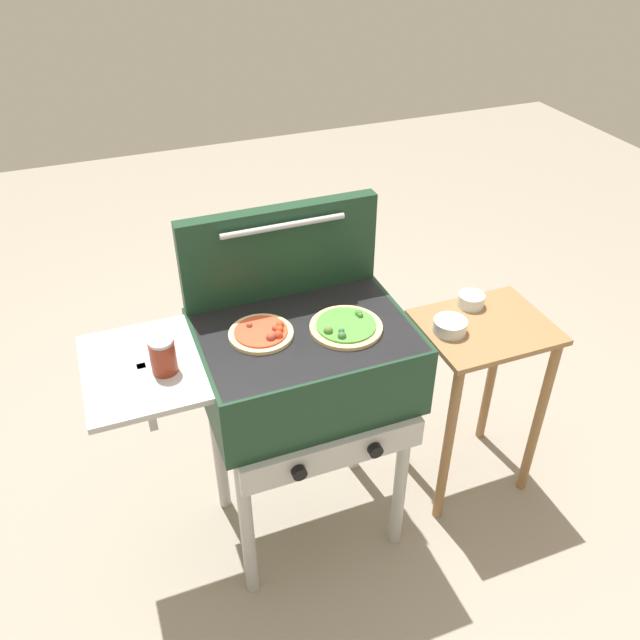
{
  "coord_description": "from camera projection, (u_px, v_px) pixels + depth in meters",
  "views": [
    {
      "loc": [
        -0.51,
        -1.47,
        2.04
      ],
      "look_at": [
        0.05,
        0.0,
        0.92
      ],
      "focal_mm": 36.44,
      "sensor_mm": 36.0,
      "label": 1
    }
  ],
  "objects": [
    {
      "name": "grill_lid_open",
      "position": [
        280.0,
        251.0,
        2.01
      ],
      "size": [
        0.63,
        0.08,
        0.3
      ],
      "color": "#193823",
      "rests_on": "grill"
    },
    {
      "name": "pizza_veggie",
      "position": [
        346.0,
        327.0,
        1.92
      ],
      "size": [
        0.22,
        0.22,
        0.04
      ],
      "color": "#E0C17F",
      "rests_on": "grill"
    },
    {
      "name": "topping_bowl_far",
      "position": [
        471.0,
        301.0,
        2.3
      ],
      "size": [
        0.09,
        0.09,
        0.04
      ],
      "color": "silver",
      "rests_on": "prep_table"
    },
    {
      "name": "ground_plane",
      "position": [
        308.0,
        520.0,
        2.45
      ],
      "size": [
        8.0,
        8.0,
        0.0
      ],
      "primitive_type": "plane",
      "color": "gray"
    },
    {
      "name": "sauce_jar",
      "position": [
        163.0,
        356.0,
        1.74
      ],
      "size": [
        0.07,
        0.07,
        0.1
      ],
      "color": "maroon",
      "rests_on": "grill"
    },
    {
      "name": "pizza_pepperoni",
      "position": [
        263.0,
        333.0,
        1.9
      ],
      "size": [
        0.19,
        0.19,
        0.04
      ],
      "color": "beige",
      "rests_on": "grill"
    },
    {
      "name": "prep_table",
      "position": [
        478.0,
        372.0,
        2.34
      ],
      "size": [
        0.44,
        0.36,
        0.74
      ],
      "color": "olive",
      "rests_on": "ground_plane"
    },
    {
      "name": "topping_bowl_near",
      "position": [
        450.0,
        326.0,
        2.17
      ],
      "size": [
        0.11,
        0.11,
        0.04
      ],
      "color": "silver",
      "rests_on": "prep_table"
    },
    {
      "name": "grill",
      "position": [
        301.0,
        368.0,
        2.01
      ],
      "size": [
        0.96,
        0.53,
        0.9
      ],
      "color": "#193823",
      "rests_on": "ground_plane"
    }
  ]
}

